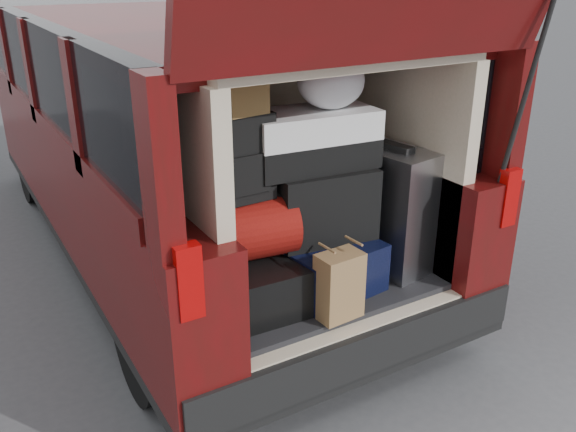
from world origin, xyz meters
name	(u,v)px	position (x,y,z in m)	size (l,w,h in m)	color
ground	(325,382)	(0.00, 0.00, 0.00)	(80.00, 80.00, 0.00)	#3A3A3C
minivan	(186,141)	(0.00, 1.86, 0.91)	(1.90, 5.35, 2.77)	black
load_floor	(299,315)	(0.00, 0.28, 0.28)	(1.24, 1.05, 0.55)	black
black_hardshell	(245,279)	(-0.39, 0.16, 0.67)	(0.44, 0.61, 0.24)	black
navy_hardshell	(317,260)	(0.02, 0.14, 0.68)	(0.48, 0.59, 0.26)	black
silver_roller	(391,210)	(0.47, 0.10, 0.88)	(0.28, 0.45, 0.67)	silver
kraft_bag	(339,286)	(-0.07, -0.20, 0.71)	(0.21, 0.14, 0.33)	olive
red_duffel	(247,230)	(-0.38, 0.14, 0.94)	(0.45, 0.30, 0.30)	maroon
black_soft_case	(322,203)	(0.05, 0.14, 0.99)	(0.51, 0.31, 0.37)	black
backpack	(240,157)	(-0.39, 0.17, 1.29)	(0.29, 0.17, 0.41)	black
twotone_duffel	(311,139)	(0.01, 0.20, 1.32)	(0.64, 0.33, 0.29)	white
grocery_sack_lower	(240,93)	(-0.38, 0.16, 1.59)	(0.20, 0.16, 0.18)	brown
plastic_bag_center	(331,81)	(0.11, 0.18, 1.59)	(0.33, 0.31, 0.27)	silver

